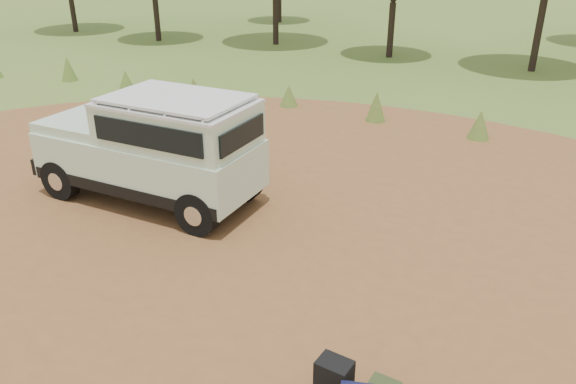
% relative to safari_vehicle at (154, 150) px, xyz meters
% --- Properties ---
extents(ground, '(140.00, 140.00, 0.00)m').
position_rel_safari_vehicle_xyz_m(ground, '(2.68, -1.67, -1.12)').
color(ground, '#4D7128').
rests_on(ground, ground).
extents(dirt_clearing, '(23.00, 23.00, 0.01)m').
position_rel_safari_vehicle_xyz_m(dirt_clearing, '(2.68, -1.67, -1.12)').
color(dirt_clearing, brown).
rests_on(dirt_clearing, ground).
extents(grass_fringe, '(36.60, 1.60, 0.90)m').
position_rel_safari_vehicle_xyz_m(grass_fringe, '(2.80, 7.00, -0.72)').
color(grass_fringe, '#4D7128').
rests_on(grass_fringe, ground).
extents(safari_vehicle, '(4.89, 2.15, 2.32)m').
position_rel_safari_vehicle_xyz_m(safari_vehicle, '(0.00, 0.00, 0.00)').
color(safari_vehicle, beige).
rests_on(safari_vehicle, ground).
extents(walking_staff, '(0.23, 0.32, 1.33)m').
position_rel_safari_vehicle_xyz_m(walking_staff, '(0.46, -0.46, -0.45)').
color(walking_staff, brown).
rests_on(walking_staff, ground).
extents(backpack_black, '(0.45, 0.36, 0.56)m').
position_rel_safari_vehicle_xyz_m(backpack_black, '(5.21, -3.75, -0.84)').
color(backpack_black, black).
rests_on(backpack_black, ground).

